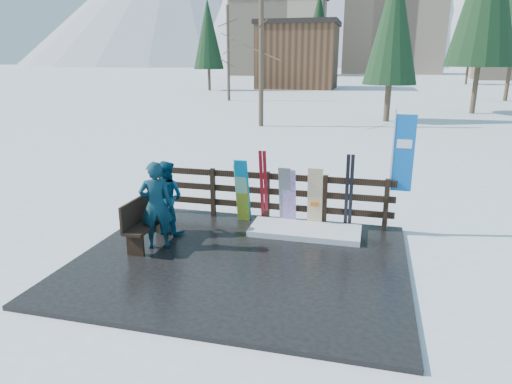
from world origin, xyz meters
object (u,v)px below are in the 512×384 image
(snowboard_1, at_px, (242,193))
(person_back, at_px, (166,197))
(snowboard_0, at_px, (243,191))
(snowboard_5, at_px, (315,198))
(person_front, at_px, (156,205))
(bench, at_px, (146,219))
(snowboard_3, at_px, (289,198))
(snowboard_2, at_px, (242,193))
(rental_flag, at_px, (401,158))
(snowboard_4, at_px, (285,196))

(snowboard_1, bearing_deg, person_back, -142.08)
(snowboard_0, xyz_separation_m, snowboard_5, (1.62, -0.00, -0.05))
(snowboard_0, relative_size, person_front, 0.88)
(bench, distance_m, snowboard_5, 3.58)
(snowboard_3, bearing_deg, snowboard_5, 0.00)
(person_front, bearing_deg, snowboard_3, -168.10)
(snowboard_3, distance_m, person_front, 2.92)
(bench, distance_m, snowboard_1, 2.27)
(snowboard_2, relative_size, snowboard_3, 1.04)
(person_front, bearing_deg, snowboard_2, -150.26)
(snowboard_1, height_order, snowboard_3, snowboard_1)
(snowboard_5, bearing_deg, rental_flag, 8.99)
(snowboard_0, xyz_separation_m, snowboard_1, (-0.03, -0.00, -0.05))
(snowboard_1, xyz_separation_m, snowboard_2, (0.02, 0.00, 0.00))
(snowboard_1, bearing_deg, bench, -131.33)
(bench, relative_size, person_front, 0.87)
(snowboard_3, relative_size, person_back, 0.85)
(snowboard_2, distance_m, snowboard_3, 1.07)
(rental_flag, height_order, person_back, rental_flag)
(bench, relative_size, snowboard_3, 1.13)
(bench, relative_size, snowboard_4, 1.09)
(snowboard_0, bearing_deg, snowboard_2, 180.00)
(snowboard_2, distance_m, rental_flag, 3.48)
(person_back, bearing_deg, rental_flag, -155.46)
(snowboard_1, xyz_separation_m, snowboard_5, (1.65, -0.00, -0.00))
(snowboard_0, relative_size, snowboard_4, 1.10)
(snowboard_0, distance_m, snowboard_3, 1.06)
(snowboard_1, bearing_deg, person_front, -123.26)
(snowboard_1, distance_m, person_front, 2.18)
(snowboard_1, relative_size, snowboard_3, 1.05)
(rental_flag, xyz_separation_m, person_front, (-4.55, -2.09, -0.74))
(snowboard_0, xyz_separation_m, snowboard_2, (-0.02, 0.00, -0.05))
(snowboard_0, bearing_deg, rental_flag, 4.64)
(snowboard_5, bearing_deg, person_front, -147.42)
(snowboard_1, distance_m, snowboard_3, 1.09)
(person_back, bearing_deg, person_front, 109.81)
(snowboard_5, relative_size, rental_flag, 0.53)
(snowboard_1, bearing_deg, snowboard_3, -0.00)
(snowboard_4, bearing_deg, person_back, -155.91)
(snowboard_4, xyz_separation_m, person_back, (-2.33, -1.04, 0.11))
(snowboard_3, height_order, person_front, person_front)
(snowboard_1, height_order, rental_flag, rental_flag)
(rental_flag, bearing_deg, person_back, -164.38)
(snowboard_0, height_order, snowboard_4, snowboard_0)
(snowboard_5, distance_m, person_front, 3.38)
(snowboard_3, relative_size, person_front, 0.77)
(snowboard_1, relative_size, snowboard_2, 1.01)
(snowboard_5, xyz_separation_m, person_back, (-2.99, -1.04, 0.10))
(rental_flag, relative_size, person_back, 1.66)
(snowboard_1, xyz_separation_m, snowboard_3, (1.09, -0.00, -0.03))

